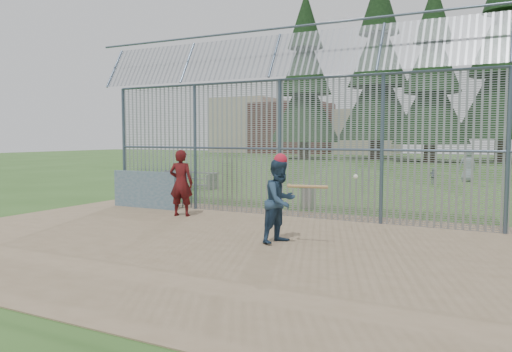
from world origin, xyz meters
The scene contains 13 objects.
ground centered at (0.00, 0.00, 0.00)m, with size 120.00×120.00×0.00m, color #2D511E.
dirt_infield centered at (0.00, -0.50, 0.01)m, with size 14.00×10.00×0.02m, color #756047.
dugout_wall centered at (-4.60, 2.90, 0.62)m, with size 2.50×0.12×1.20m, color #38566B.
batter centered at (1.62, 0.07, 0.94)m, with size 0.90×0.70×1.84m, color navy.
onlooker centered at (-2.53, 2.08, 1.00)m, with size 0.71×0.47×1.96m, color maroon.
bg_kid_standing centered at (3.92, 18.40, 0.86)m, with size 0.84×0.55×1.73m, color gray.
bg_kid_seated centered at (2.55, 16.09, 0.40)m, with size 0.47×0.19×0.80m, color slate.
batting_gear centered at (1.75, 0.04, 1.76)m, with size 1.94×0.42×0.73m.
trash_can centered at (0.17, 5.38, 0.38)m, with size 0.56×0.56×0.82m.
bleacher centered at (-7.23, 8.93, 0.41)m, with size 3.00×0.95×0.72m.
backstop_fence centered at (1.81, 3.43, 2.36)m, with size 20.09×0.81×5.30m.
conifer_row centered at (1.93, 41.51, 10.83)m, with size 38.48×12.26×20.20m.
distant_buildings centered at (-23.18, 56.49, 3.60)m, with size 26.50×10.50×8.00m.
Camera 1 is at (6.18, -9.81, 2.36)m, focal length 35.00 mm.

